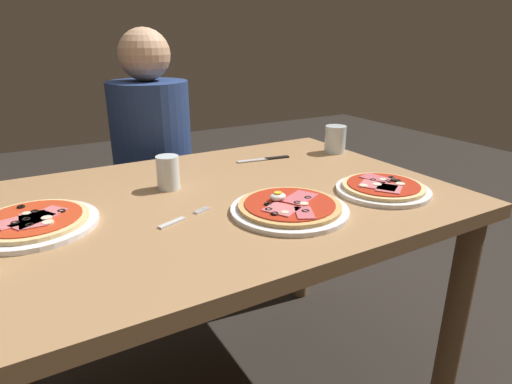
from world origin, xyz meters
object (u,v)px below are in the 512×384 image
Objects in this scene: pizza_across_left at (33,222)px; water_glass_far at (168,175)px; fork at (181,219)px; water_glass_near at (335,141)px; knife at (267,159)px; diner_person at (155,182)px; pizza_foreground at (289,208)px; pizza_across_right at (383,188)px; dining_table at (221,229)px.

pizza_across_left is 0.37m from water_glass_far.
pizza_across_left is 0.34m from fork.
water_glass_near reaches higher than pizza_across_left.
water_glass_far is 0.42m from knife.
water_glass_far is at bearing 77.41° from diner_person.
water_glass_near is at bearing 39.74° from pizza_foreground.
knife is at bearing 15.61° from pizza_across_left.
diner_person is at bearing 53.90° from pizza_across_left.
pizza_across_right is 0.46m from knife.
pizza_foreground reaches higher than pizza_across_left.
pizza_foreground is 1.03× the size of pizza_across_left.
fork is at bearing 160.10° from pizza_foreground.
pizza_foreground is 3.07× the size of water_glass_far.
pizza_across_right is at bearing 112.92° from diner_person.
pizza_foreground is at bearing -114.95° from knife.
pizza_across_right is at bearing -27.07° from dining_table.
dining_table is at bearing -3.39° from pizza_across_left.
knife is at bearing 37.28° from fork.
pizza_foreground is at bearing -21.82° from pizza_across_left.
pizza_foreground is 0.61m from pizza_across_left.
knife is (0.20, 0.44, -0.01)m from pizza_foreground.
pizza_foreground is 0.62m from water_glass_near.
pizza_across_left is at bearing 156.65° from fork.
dining_table is 0.22m from water_glass_far.
dining_table is 0.21m from fork.
pizza_across_left is 1.90× the size of fork.
pizza_across_right is 1.72× the size of fork.
diner_person is at bearing 137.91° from water_glass_near.
pizza_across_left is at bearing 53.90° from diner_person.
water_glass_near is (0.58, 0.20, 0.15)m from dining_table.
dining_table is 4.31× the size of pizza_foreground.
water_glass_near is at bearing -8.61° from knife.
water_glass_far reaches higher than knife.
diner_person reaches higher than water_glass_far.
water_glass_near is (0.48, 0.40, 0.03)m from pizza_foreground.
fork reaches higher than dining_table.
diner_person reaches higher than pizza_across_right.
water_glass_far is at bearing 122.00° from pizza_foreground.
pizza_across_left is at bearing -170.58° from water_glass_near.
pizza_across_right is (0.87, -0.24, 0.00)m from pizza_across_left.
pizza_across_left is 2.98× the size of water_glass_far.
pizza_foreground reaches higher than pizza_across_right.
pizza_foreground is 0.38m from water_glass_far.
water_glass_far reaches higher than fork.
water_glass_near reaches higher than dining_table.
water_glass_far is (-0.10, 0.12, 0.15)m from dining_table.
water_glass_far is at bearing 146.89° from pizza_across_right.
fork is at bearing 77.41° from diner_person.
pizza_across_right is 0.44m from water_glass_near.
water_glass_near is 0.08× the size of diner_person.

